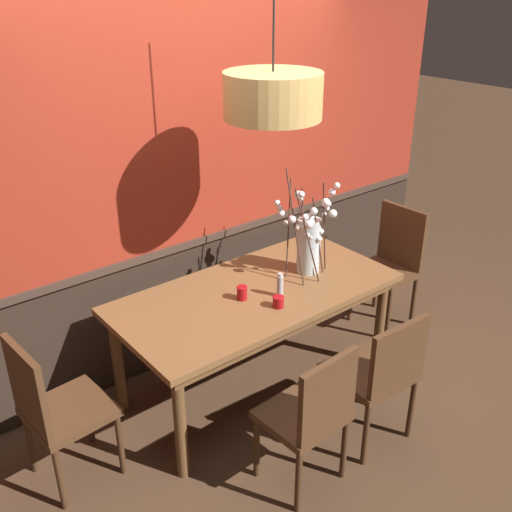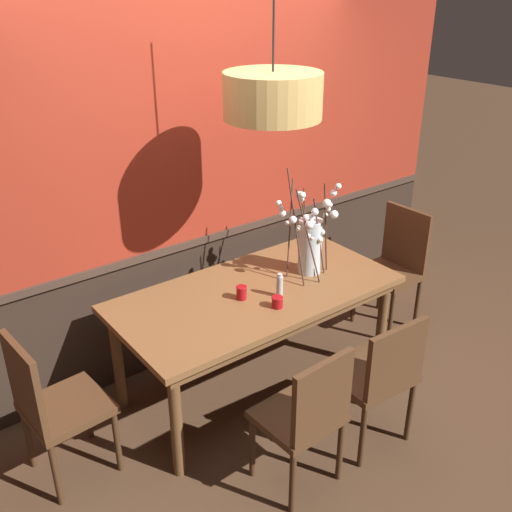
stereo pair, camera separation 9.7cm
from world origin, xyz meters
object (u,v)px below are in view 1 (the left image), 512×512
Objects in this scene: chair_near_side_right at (379,371)px; chair_near_side_left at (311,413)px; dining_table at (256,301)px; chair_head_east_end at (392,260)px; chair_far_side_left at (150,285)px; condiment_bottle at (280,285)px; chair_head_west_end at (54,407)px; pendant_lamp at (273,96)px; chair_far_side_right at (216,263)px; vase_with_blossoms at (308,242)px; candle_holder_nearer_center at (242,293)px; candle_holder_nearer_edge at (278,302)px.

chair_near_side_left is (-0.56, -0.01, -0.01)m from chair_near_side_right.
chair_head_east_end is (1.39, -0.00, -0.13)m from dining_table.
condiment_bottle is at bearing -69.54° from chair_far_side_left.
pendant_lamp is (1.44, -0.09, 1.48)m from chair_head_west_end.
dining_table is 1.97× the size of chair_far_side_right.
dining_table is at bearing -108.75° from chair_far_side_right.
vase_with_blossoms reaches higher than candle_holder_nearer_center.
candle_holder_nearer_center is at bearing -79.34° from chair_far_side_left.
chair_head_east_end is 2.77m from chair_head_west_end.
condiment_bottle is at bearing -29.59° from candle_holder_nearer_center.
condiment_bottle is (0.38, -1.02, 0.30)m from chair_far_side_left.
pendant_lamp reaches higher than vase_with_blossoms.
vase_with_blossoms reaches higher than chair_head_east_end.
chair_head_west_end reaches higher than chair_near_side_right.
chair_far_side_left reaches higher than condiment_bottle.
pendant_lamp is (-0.01, 0.08, 1.17)m from condiment_bottle.
vase_with_blossoms reaches higher than chair_head_west_end.
pendant_lamp reaches higher than candle_holder_nearer_center.
chair_head_east_end is 1.46m from candle_holder_nearer_edge.
vase_with_blossoms is 1.09m from pendant_lamp.
chair_head_east_end is at bearing -39.15° from chair_far_side_right.
vase_with_blossoms reaches higher than chair_near_side_left.
vase_with_blossoms is (0.44, -0.02, 0.30)m from dining_table.
chair_far_side_right is at bearing 27.20° from chair_head_west_end.
candle_holder_nearer_center is (-0.44, -0.92, 0.28)m from chair_far_side_right.
chair_near_side_right is at bearing -77.97° from pendant_lamp.
pendant_lamp is at bearing 95.16° from condiment_bottle.
chair_head_east_end is 0.94× the size of pendant_lamp.
dining_table is 1.95× the size of chair_far_side_left.
chair_far_side_left reaches higher than chair_far_side_right.
chair_near_side_right is (-1.16, -0.86, -0.03)m from chair_head_east_end.
chair_far_side_right is 1.02m from vase_with_blossoms.
condiment_bottle is at bearing 44.74° from candle_holder_nearer_edge.
chair_head_east_end is 1.04m from vase_with_blossoms.
chair_near_side_right is at bearing -143.38° from chair_head_east_end.
chair_head_east_end reaches higher than candle_holder_nearer_edge.
candle_holder_nearer_edge is 0.14m from condiment_bottle.
chair_near_side_left is at bearing -90.45° from chair_far_side_left.
chair_near_side_left is 1.86m from chair_far_side_right.
candle_holder_nearer_center is at bearing -178.88° from chair_head_east_end.
vase_with_blossoms reaches higher than dining_table.
chair_far_side_right is at bearing 70.45° from chair_near_side_left.
chair_far_side_left is at bearing 109.51° from dining_table.
condiment_bottle is at bearing -159.79° from vase_with_blossoms.
dining_table is 2.08× the size of chair_near_side_right.
chair_head_west_end reaches higher than chair_far_side_right.
pendant_lamp is (0.07, -0.07, 1.32)m from dining_table.
chair_head_east_end is at bearing 6.49° from condiment_bottle.
candle_holder_nearer_edge reaches higher than dining_table.
chair_near_side_left is 1.74m from chair_far_side_left.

